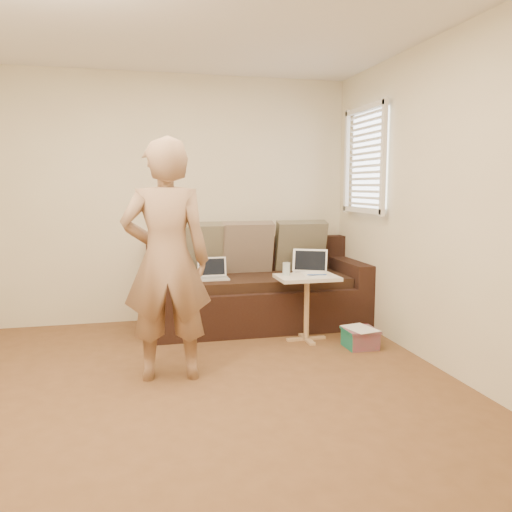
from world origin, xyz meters
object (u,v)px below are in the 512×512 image
sofa (257,285)px  side_table (307,308)px  person (166,260)px  striped_box (360,338)px  drinking_glass (286,269)px  laptop_white (214,279)px  laptop_silver (309,275)px

sofa → side_table: 0.72m
person → striped_box: bearing=-164.3°
drinking_glass → side_table: bearing=-21.3°
person → laptop_white: bearing=-109.5°
sofa → person: 1.71m
side_table → drinking_glass: (-0.18, 0.07, 0.37)m
sofa → striped_box: 1.25m
striped_box → side_table: bearing=139.0°
person → side_table: bearing=-148.4°
person → drinking_glass: person is taller
laptop_silver → side_table: 0.62m
person → side_table: (1.33, 0.68, -0.59)m
sofa → laptop_white: 0.48m
drinking_glass → striped_box: 0.92m
laptop_silver → laptop_white: (-1.01, -0.01, 0.00)m
laptop_white → side_table: laptop_white is taller
drinking_glass → striped_box: (0.57, -0.41, -0.58)m
sofa → drinking_glass: bearing=-75.1°
side_table → striped_box: size_ratio=2.16×
person → laptop_silver: bearing=-137.1°
side_table → drinking_glass: 0.41m
side_table → sofa: bearing=117.6°
drinking_glass → laptop_silver: bearing=50.1°
laptop_silver → person: (-1.55, -1.22, 0.38)m
striped_box → laptop_white: bearing=143.6°
sofa → laptop_white: bearing=-168.5°
laptop_silver → side_table: (-0.22, -0.54, -0.21)m
laptop_silver → drinking_glass: 0.64m
laptop_silver → laptop_white: 1.01m
laptop_white → side_table: size_ratio=0.47×
laptop_silver → person: size_ratio=0.20×
side_table → striped_box: 0.56m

